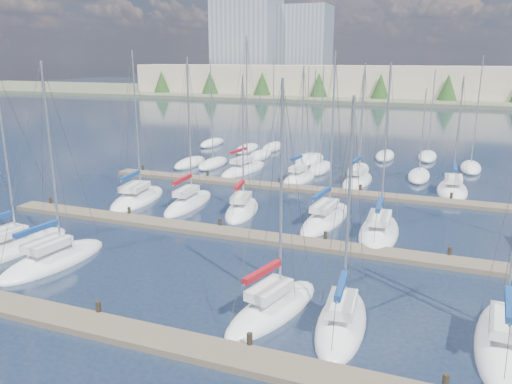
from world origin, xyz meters
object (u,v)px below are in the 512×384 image
(sailboat_o, at_px, (299,178))
(sailboat_h, at_px, (138,198))
(sailboat_q, at_px, (452,190))
(sailboat_d, at_px, (273,308))
(sailboat_f, at_px, (502,342))
(sailboat_b, at_px, (7,250))
(sailboat_l, at_px, (379,232))
(sailboat_p, at_px, (357,181))
(sailboat_k, at_px, (326,219))
(sailboat_c, at_px, (54,260))
(sailboat_n, at_px, (244,169))
(sailboat_i, at_px, (189,203))
(sailboat_e, at_px, (341,323))
(sailboat_j, at_px, (242,210))

(sailboat_o, height_order, sailboat_h, sailboat_h)
(sailboat_q, bearing_deg, sailboat_d, -108.06)
(sailboat_f, bearing_deg, sailboat_b, -176.63)
(sailboat_l, distance_m, sailboat_q, 15.24)
(sailboat_q, distance_m, sailboat_p, 9.06)
(sailboat_k, relative_size, sailboat_f, 1.16)
(sailboat_d, xyz_separation_m, sailboat_o, (-6.64, 27.25, 0.01))
(sailboat_k, distance_m, sailboat_q, 15.87)
(sailboat_k, distance_m, sailboat_c, 19.86)
(sailboat_b, bearing_deg, sailboat_n, 85.40)
(sailboat_i, bearing_deg, sailboat_q, 28.77)
(sailboat_l, height_order, sailboat_b, sailboat_l)
(sailboat_l, height_order, sailboat_p, sailboat_l)
(sailboat_d, xyz_separation_m, sailboat_l, (3.39, 13.61, -0.01))
(sailboat_f, height_order, sailboat_p, sailboat_p)
(sailboat_k, distance_m, sailboat_i, 12.12)
(sailboat_c, xyz_separation_m, sailboat_p, (14.04, 27.41, 0.01))
(sailboat_q, bearing_deg, sailboat_n, 175.36)
(sailboat_d, xyz_separation_m, sailboat_b, (-18.96, 1.23, -0.02))
(sailboat_e, xyz_separation_m, sailboat_c, (-18.32, 1.07, -0.01))
(sailboat_q, height_order, sailboat_b, sailboat_b)
(sailboat_f, xyz_separation_m, sailboat_o, (-17.14, 26.43, 0.01))
(sailboat_q, distance_m, sailboat_i, 24.94)
(sailboat_f, bearing_deg, sailboat_n, 134.59)
(sailboat_k, height_order, sailboat_h, sailboat_h)
(sailboat_h, relative_size, sailboat_l, 1.07)
(sailboat_o, relative_size, sailboat_j, 1.05)
(sailboat_f, relative_size, sailboat_i, 0.89)
(sailboat_o, xyz_separation_m, sailboat_q, (14.92, 0.80, -0.02))
(sailboat_e, distance_m, sailboat_q, 28.59)
(sailboat_q, height_order, sailboat_p, sailboat_p)
(sailboat_p, distance_m, sailboat_b, 32.65)
(sailboat_n, distance_m, sailboat_j, 15.42)
(sailboat_d, bearing_deg, sailboat_e, 12.44)
(sailboat_b, bearing_deg, sailboat_i, 72.90)
(sailboat_n, bearing_deg, sailboat_h, -98.55)
(sailboat_j, bearing_deg, sailboat_q, 28.89)
(sailboat_k, height_order, sailboat_p, sailboat_k)
(sailboat_o, distance_m, sailboat_p, 5.97)
(sailboat_f, distance_m, sailboat_l, 14.63)
(sailboat_o, relative_size, sailboat_l, 0.97)
(sailboat_e, xyz_separation_m, sailboat_i, (-16.53, 15.22, 0.01))
(sailboat_n, bearing_deg, sailboat_d, -56.76)
(sailboat_f, bearing_deg, sailboat_h, 158.11)
(sailboat_l, relative_size, sailboat_q, 1.11)
(sailboat_n, relative_size, sailboat_h, 1.12)
(sailboat_e, relative_size, sailboat_k, 0.85)
(sailboat_e, distance_m, sailboat_o, 29.20)
(sailboat_j, bearing_deg, sailboat_f, -47.54)
(sailboat_o, xyz_separation_m, sailboat_j, (-1.29, -12.35, -0.01))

